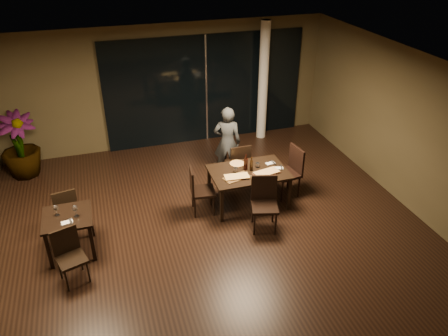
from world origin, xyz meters
TOP-DOWN VIEW (x-y plane):
  - ground at (0.00, 0.00)m, footprint 8.00×8.00m
  - wall_back at (0.00, 4.05)m, footprint 8.00×0.10m
  - wall_right at (4.05, 0.00)m, footprint 0.10×8.00m
  - ceiling at (0.00, 0.00)m, footprint 8.00×8.00m
  - window_panel at (1.00, 3.96)m, footprint 5.00×0.06m
  - column at (2.40, 3.65)m, footprint 0.24×0.24m
  - main_table at (1.00, 0.80)m, footprint 1.50×1.00m
  - side_table at (-2.40, 0.30)m, footprint 0.80×0.80m
  - chair_main_far at (1.05, 1.55)m, footprint 0.46×0.46m
  - chair_main_near at (1.02, 0.02)m, footprint 0.58×0.58m
  - chair_main_left at (-0.02, 0.81)m, footprint 0.50×0.50m
  - chair_main_right at (1.94, 0.88)m, footprint 0.56×0.56m
  - chair_side_far at (-2.46, 0.97)m, footprint 0.48×0.48m
  - chair_side_near at (-2.40, -0.36)m, footprint 0.53×0.53m
  - diner at (0.94, 2.01)m, footprint 0.65×0.54m
  - potted_plant at (-3.40, 3.35)m, footprint 1.02×1.02m
  - pizza_board_left at (0.69, 0.63)m, footprint 0.56×0.38m
  - pizza_board_right at (1.30, 0.61)m, footprint 0.58×0.39m
  - oblong_pizza_left at (0.69, 0.63)m, footprint 0.46×0.24m
  - oblong_pizza_right at (1.30, 0.61)m, footprint 0.50×0.30m
  - round_pizza at (0.87, 1.14)m, footprint 0.29×0.29m
  - bottle_a at (0.95, 0.87)m, footprint 0.06×0.06m
  - bottle_b at (1.06, 0.81)m, footprint 0.06×0.06m
  - bottle_c at (0.97, 0.88)m, footprint 0.07×0.07m
  - tumbler_left at (0.74, 0.84)m, footprint 0.08×0.08m
  - tumbler_right at (1.22, 0.90)m, footprint 0.08×0.08m
  - napkin_near at (1.60, 0.73)m, footprint 0.20×0.15m
  - napkin_far at (1.52, 0.96)m, footprint 0.20×0.13m
  - wine_glass_a at (-2.55, 0.38)m, footprint 0.08×0.08m
  - wine_glass_b at (-2.24, 0.25)m, footprint 0.09×0.09m
  - side_napkin at (-2.39, 0.11)m, footprint 0.20×0.14m

SIDE VIEW (x-z plane):
  - ground at x=0.00m, z-range 0.00..0.00m
  - chair_side_far at x=-2.46m, z-range 0.05..0.95m
  - chair_side_near at x=-2.40m, z-range 0.05..0.96m
  - chair_main_far at x=1.05m, z-range 0.06..1.03m
  - chair_main_left at x=-0.02m, z-range 0.06..1.03m
  - chair_main_near at x=1.02m, z-range 0.06..1.08m
  - chair_main_right at x=1.94m, z-range 0.06..1.12m
  - side_table at x=-2.40m, z-range 0.25..1.00m
  - main_table at x=1.00m, z-range 0.30..1.05m
  - potted_plant at x=-3.40m, z-range 0.00..1.47m
  - pizza_board_left at x=0.69m, z-range 0.75..0.76m
  - pizza_board_right at x=1.30m, z-range 0.75..0.76m
  - round_pizza at x=0.87m, z-range 0.75..0.76m
  - napkin_near at x=1.60m, z-range 0.75..0.76m
  - napkin_far at x=1.52m, z-range 0.75..0.76m
  - side_napkin at x=-2.39m, z-range 0.75..0.76m
  - oblong_pizza_left at x=0.69m, z-range 0.77..0.78m
  - oblong_pizza_right at x=1.30m, z-range 0.77..0.78m
  - tumbler_right at x=1.22m, z-range 0.75..0.85m
  - tumbler_left at x=0.74m, z-range 0.75..0.85m
  - diner at x=0.94m, z-range 0.00..1.63m
  - wine_glass_a at x=-2.55m, z-range 0.75..0.94m
  - wine_glass_b at x=-2.24m, z-range 0.75..0.95m
  - bottle_a at x=0.95m, z-range 0.75..1.03m
  - bottle_b at x=1.06m, z-range 0.75..1.04m
  - bottle_c at x=0.97m, z-range 0.75..1.07m
  - window_panel at x=1.00m, z-range 0.00..2.70m
  - wall_back at x=0.00m, z-range 0.00..3.00m
  - wall_right at x=4.05m, z-range 0.00..3.00m
  - column at x=2.40m, z-range 0.00..3.00m
  - ceiling at x=0.00m, z-range 3.00..3.04m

